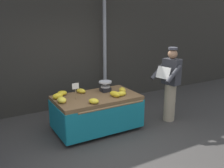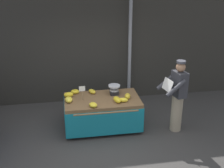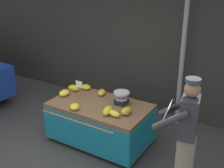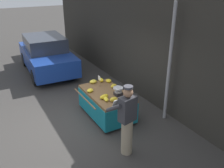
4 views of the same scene
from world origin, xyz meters
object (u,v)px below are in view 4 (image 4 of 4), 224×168
(banana_bunch_3, at_px, (104,97))
(vendor_person, at_px, (127,120))
(street_pole, at_px, (169,65))
(banana_bunch_5, at_px, (93,82))
(parked_car, at_px, (46,54))
(banana_bunch_4, at_px, (90,90))
(banana_bunch_1, at_px, (114,86))
(banana_bunch_2, at_px, (101,80))
(weighing_scale, at_px, (118,91))
(banana_bunch_6, at_px, (109,81))
(banana_bunch_0, at_px, (114,99))
(price_sign, at_px, (99,79))
(banana_bunch_7, at_px, (106,99))
(banana_cart, at_px, (106,99))

(banana_bunch_3, relative_size, vendor_person, 0.16)
(banana_bunch_3, bearing_deg, vendor_person, -6.46)
(street_pole, relative_size, vendor_person, 1.90)
(banana_bunch_5, height_order, parked_car, parked_car)
(banana_bunch_4, relative_size, parked_car, 0.05)
(banana_bunch_1, xyz_separation_m, banana_bunch_2, (-0.57, -0.14, 0.01))
(weighing_scale, xyz_separation_m, banana_bunch_6, (-0.93, 0.21, -0.07))
(banana_bunch_0, bearing_deg, parked_car, -175.81)
(street_pole, distance_m, price_sign, 2.08)
(banana_bunch_2, height_order, banana_bunch_7, banana_bunch_2)
(banana_cart, height_order, weighing_scale, weighing_scale)
(banana_bunch_3, distance_m, vendor_person, 1.38)
(street_pole, distance_m, banana_bunch_6, 2.03)
(price_sign, xyz_separation_m, vendor_person, (2.13, -0.40, -0.13))
(street_pole, xyz_separation_m, banana_bunch_3, (-0.65, -1.64, -0.81))
(banana_cart, distance_m, banana_bunch_5, 0.81)
(banana_bunch_0, height_order, banana_bunch_7, banana_bunch_0)
(weighing_scale, bearing_deg, banana_bunch_7, -74.18)
(street_pole, relative_size, banana_bunch_4, 15.86)
(banana_bunch_4, bearing_deg, weighing_scale, 46.10)
(banana_bunch_3, distance_m, parked_car, 4.86)
(banana_cart, bearing_deg, price_sign, 179.13)
(vendor_person, bearing_deg, street_pole, 111.95)
(banana_bunch_4, bearing_deg, banana_bunch_2, 130.07)
(banana_cart, xyz_separation_m, banana_bunch_3, (0.31, -0.24, 0.27))
(vendor_person, xyz_separation_m, parked_car, (-6.22, -0.08, -0.12))
(banana_bunch_6, relative_size, banana_bunch_7, 0.91)
(banana_bunch_7, bearing_deg, weighing_scale, 105.82)
(price_sign, distance_m, parked_car, 4.12)
(banana_bunch_6, bearing_deg, vendor_person, -19.25)
(street_pole, distance_m, banana_bunch_2, 2.24)
(vendor_person, bearing_deg, banana_bunch_6, 160.75)
(banana_cart, xyz_separation_m, vendor_person, (1.68, -0.39, 0.32))
(banana_bunch_6, distance_m, banana_bunch_7, 1.24)
(parked_car, bearing_deg, banana_cart, 5.89)
(banana_cart, relative_size, price_sign, 5.21)
(vendor_person, bearing_deg, banana_bunch_3, 173.54)
(parked_car, bearing_deg, banana_bunch_5, 6.36)
(banana_bunch_5, relative_size, banana_bunch_6, 1.14)
(banana_bunch_0, height_order, banana_bunch_4, banana_bunch_0)
(street_pole, relative_size, banana_bunch_1, 13.82)
(banana_bunch_1, xyz_separation_m, banana_bunch_4, (-0.05, -0.75, 0.00))
(banana_cart, bearing_deg, weighing_scale, 32.03)
(banana_bunch_5, xyz_separation_m, banana_bunch_7, (1.22, -0.20, -0.01))
(banana_bunch_2, height_order, banana_bunch_4, banana_bunch_2)
(banana_cart, height_order, vendor_person, vendor_person)
(weighing_scale, bearing_deg, banana_bunch_5, -167.12)
(banana_bunch_2, xyz_separation_m, banana_bunch_4, (0.51, -0.61, -0.01))
(parked_car, bearing_deg, price_sign, 6.64)
(banana_bunch_4, height_order, banana_bunch_6, banana_bunch_4)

